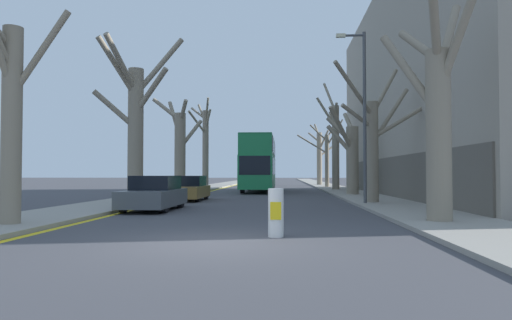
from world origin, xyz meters
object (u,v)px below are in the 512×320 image
at_px(street_tree_left_0, 10,109).
at_px(lamp_post, 363,109).
at_px(street_tree_right_2, 350,154).
at_px(double_decker_bus, 259,161).
at_px(street_tree_right_3, 335,141).
at_px(street_tree_right_4, 326,156).
at_px(parked_car_0, 155,194).
at_px(street_tree_right_0, 437,115).
at_px(street_tree_right_1, 374,141).
at_px(traffic_bollard, 276,213).
at_px(parked_car_1, 189,189).
at_px(street_tree_right_5, 320,156).
at_px(street_tree_left_3, 205,144).
at_px(street_tree_left_2, 180,147).
at_px(street_tree_left_1, 135,123).

height_order(street_tree_left_0, lamp_post, lamp_post).
distance_m(street_tree_right_2, double_decker_bus, 9.46).
bearing_deg(street_tree_left_0, street_tree_right_2, 57.58).
xyz_separation_m(street_tree_right_3, street_tree_right_4, (0.01, 8.26, -0.99)).
bearing_deg(double_decker_bus, street_tree_right_3, 20.32).
distance_m(street_tree_right_3, double_decker_bus, 7.19).
relative_size(street_tree_left_0, parked_car_0, 1.44).
distance_m(street_tree_right_0, lamp_post, 8.13).
height_order(street_tree_right_1, traffic_bollard, street_tree_right_1).
bearing_deg(street_tree_right_4, street_tree_right_1, -90.22).
bearing_deg(parked_car_1, street_tree_right_5, 72.96).
height_order(street_tree_left_3, parked_car_1, street_tree_left_3).
bearing_deg(parked_car_0, parked_car_1, 90.00).
bearing_deg(street_tree_left_0, street_tree_right_5, 75.05).
relative_size(street_tree_left_2, street_tree_left_3, 0.83).
bearing_deg(street_tree_left_0, street_tree_left_3, 89.78).
height_order(street_tree_right_1, parked_car_1, street_tree_right_1).
bearing_deg(street_tree_left_0, parked_car_0, 70.75).
bearing_deg(parked_car_0, traffic_bollard, -56.13).
height_order(double_decker_bus, traffic_bollard, double_decker_bus).
distance_m(street_tree_left_0, street_tree_right_4, 38.35).
xyz_separation_m(parked_car_1, traffic_bollard, (5.13, -14.34, -0.08)).
relative_size(street_tree_right_2, parked_car_1, 1.37).
height_order(street_tree_right_2, parked_car_1, street_tree_right_2).
bearing_deg(street_tree_left_0, street_tree_right_3, 66.91).
bearing_deg(street_tree_left_1, street_tree_right_4, 65.42).
height_order(street_tree_right_3, lamp_post, street_tree_right_3).
xyz_separation_m(street_tree_right_2, street_tree_right_4, (0.01, 17.52, 0.54)).
relative_size(double_decker_bus, parked_car_1, 2.66).
xyz_separation_m(street_tree_right_1, double_decker_bus, (-6.44, 15.37, -0.58)).
height_order(street_tree_right_5, traffic_bollard, street_tree_right_5).
bearing_deg(parked_car_1, street_tree_left_0, -99.67).
xyz_separation_m(double_decker_bus, lamp_post, (5.78, -16.14, 2.06)).
bearing_deg(double_decker_bus, street_tree_left_3, 139.15).
bearing_deg(street_tree_right_3, parked_car_0, -114.18).
bearing_deg(street_tree_right_1, street_tree_left_0, -138.95).
distance_m(double_decker_bus, parked_car_0, 19.71).
height_order(street_tree_left_1, street_tree_right_2, street_tree_left_1).
bearing_deg(street_tree_left_3, traffic_bollard, -77.11).
height_order(street_tree_left_2, parked_car_0, street_tree_left_2).
relative_size(street_tree_right_3, parked_car_0, 2.19).
bearing_deg(street_tree_right_3, street_tree_left_1, -123.78).
bearing_deg(street_tree_right_0, street_tree_left_2, 122.77).
bearing_deg(parked_car_1, street_tree_right_4, 67.25).
bearing_deg(street_tree_left_1, parked_car_0, -61.46).
relative_size(street_tree_left_1, street_tree_right_4, 1.19).
height_order(street_tree_right_4, lamp_post, lamp_post).
distance_m(street_tree_right_3, lamp_post, 18.57).
relative_size(street_tree_right_4, double_decker_bus, 0.64).
bearing_deg(street_tree_left_2, street_tree_right_2, -6.79).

